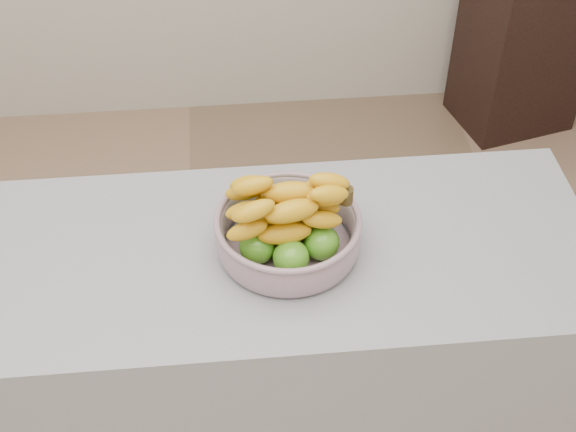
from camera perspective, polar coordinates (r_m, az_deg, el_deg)
counter at (r=2.16m, az=-7.79°, el=-11.26°), size 2.00×0.60×0.90m
cabinet at (r=3.65m, az=16.44°, el=12.08°), size 0.54×0.47×0.83m
fruit_bowl at (r=1.77m, az=-0.01°, el=-0.90°), size 0.33×0.33×0.19m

